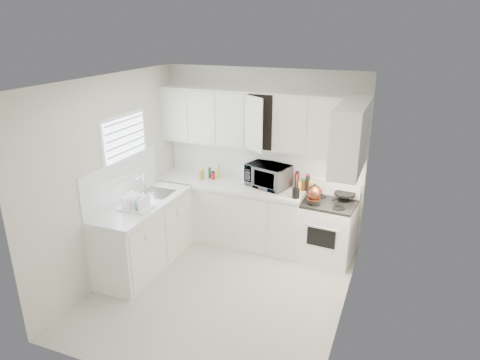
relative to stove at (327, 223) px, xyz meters
The scene contains 33 objects.
floor 1.77m from the stove, 129.71° to the right, with size 3.20×3.20×0.00m, color beige.
ceiling 2.65m from the stove, 129.71° to the right, with size 3.20×3.20×0.00m, color white.
wall_back 1.34m from the stove, 164.25° to the left, with size 3.00×3.00×0.00m, color beige.
wall_front 3.18m from the stove, 110.39° to the right, with size 3.00×3.00×0.00m, color beige.
wall_left 2.98m from the stove, 153.29° to the right, with size 3.20×3.20×0.00m, color beige.
wall_right 1.55m from the stove, 71.91° to the right, with size 3.20×3.20×0.00m, color beige.
window_blinds 2.90m from the stove, 159.69° to the right, with size 0.06×0.96×1.06m, color white, non-canonical shape.
lower_cabinets_back 1.47m from the stove, behind, with size 2.22×0.60×0.90m, color beige, non-canonical shape.
lower_cabinets_left 2.53m from the stove, 154.28° to the right, with size 0.60×1.60×0.90m, color beige, non-canonical shape.
countertop_back 1.51m from the stove, behind, with size 2.24×0.64×0.05m, color silver.
countertop_left 2.54m from the stove, 154.19° to the right, with size 0.64×1.62×0.05m, color silver.
backsplash_back 1.30m from the stove, 164.74° to the left, with size 2.98×0.02×0.55m, color silver.
backsplash_left 2.87m from the stove, 156.87° to the right, with size 0.02×1.60×0.55m, color silver.
upper_cabinets_back 1.44m from the stove, behind, with size 3.00×0.33×0.80m, color beige, non-canonical shape.
upper_cabinets_right 1.09m from the stove, 61.51° to the right, with size 0.33×0.90×0.80m, color beige, non-canonical shape.
sink 2.44m from the stove, 161.77° to the right, with size 0.42×0.38×0.30m, color gray, non-canonical shape.
stove is the anchor object (origin of this frame).
tea_kettle 0.56m from the stove, 138.37° to the right, with size 0.26×0.22×0.24m, color maroon, non-canonical shape.
frying_pan 0.48m from the stove, 41.63° to the left, with size 0.29×0.49×0.04m, color black, non-canonical shape.
microwave 1.09m from the stove, behind, with size 0.59×0.33×0.40m, color gray.
rice_cooker 1.21m from the stove, behind, with size 0.21×0.21×0.21m, color white, non-canonical shape.
paper_towel 1.39m from the stove, behind, with size 0.12×0.12×0.27m, color white.
utensil_crock 0.73m from the stove, 153.14° to the right, with size 0.11×0.11×0.33m, color black, non-canonical shape.
dish_rack 2.63m from the stove, 149.21° to the right, with size 0.40×0.30×0.22m, color white, non-canonical shape.
spice_left_0 1.98m from the stove, behind, with size 0.06×0.06×0.13m, color olive.
spice_left_1 1.91m from the stove, behind, with size 0.06×0.06×0.13m, color #23693A.
spice_left_2 1.84m from the stove, behind, with size 0.06×0.06×0.13m, color red.
spice_left_3 1.76m from the stove, behind, with size 0.06×0.06×0.13m, color yellow.
sauce_right_0 0.72m from the stove, 161.76° to the left, with size 0.06×0.06×0.19m, color red.
sauce_right_1 0.67m from the stove, 166.79° to the left, with size 0.06×0.06×0.19m, color yellow.
sauce_right_2 0.65m from the stove, 157.05° to the left, with size 0.06×0.06×0.19m, color #512A17.
sauce_right_3 0.60m from the stove, 162.64° to the left, with size 0.06×0.06×0.19m, color black.
sauce_right_4 0.59m from the stove, 149.38° to the left, with size 0.06×0.06×0.19m, color olive.
Camera 1 is at (1.95, -4.22, 3.18)m, focal length 32.38 mm.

